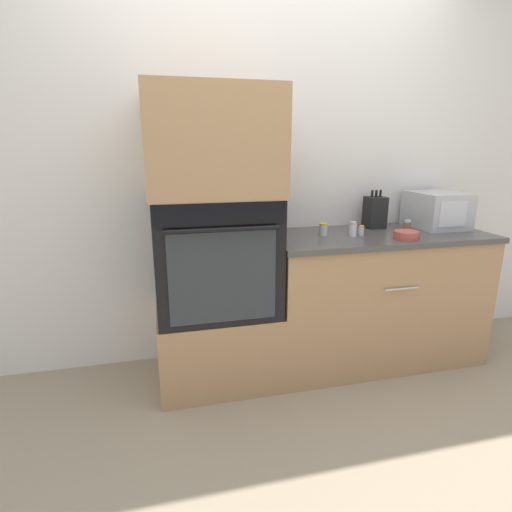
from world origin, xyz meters
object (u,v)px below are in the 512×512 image
Objects in this scene: condiment_jar_mid at (353,229)px; condiment_jar_far at (361,231)px; wall_oven at (215,254)px; microwave at (436,210)px; condiment_jar_near at (407,225)px; knife_block at (375,212)px; condiment_jar_back at (323,230)px; bowl at (406,235)px.

condiment_jar_far is (0.06, 0.01, -0.01)m from condiment_jar_mid.
microwave is (1.53, 0.09, 0.19)m from wall_oven.
wall_oven is 1.28m from condiment_jar_near.
knife_block is 0.30m from condiment_jar_far.
condiment_jar_far is (0.91, -0.03, 0.10)m from wall_oven.
condiment_jar_back is (-0.44, -0.16, -0.07)m from knife_block.
bowl is at bearing -145.88° from microwave.
wall_oven is 7.55× the size of condiment_jar_mid.
wall_oven is 4.64× the size of bowl.
condiment_jar_near is at bearing -167.21° from microwave.
wall_oven reaches higher than bowl.
condiment_jar_far is at bearing -12.81° from condiment_jar_back.
bowl is (0.01, -0.36, -0.08)m from knife_block.
microwave reaches higher than bowl.
wall_oven reaches higher than condiment_jar_near.
condiment_jar_near is 0.43m from condiment_jar_mid.
microwave is 0.27m from condiment_jar_near.
bowl is (1.13, -0.18, 0.09)m from wall_oven.
condiment_jar_mid is at bearing -169.58° from condiment_jar_far.
condiment_jar_near is 0.90× the size of condiment_jar_back.
wall_oven is 0.69m from condiment_jar_back.
condiment_jar_back reaches higher than condiment_jar_near.
condiment_jar_far is (-0.37, -0.07, -0.00)m from condiment_jar_near.
condiment_jar_mid is at bearing 153.92° from bowl.
condiment_jar_back is (-0.85, -0.07, -0.08)m from microwave.
bowl is (-0.40, -0.27, -0.10)m from microwave.
knife_block is 0.47m from condiment_jar_back.
knife_block is at bearing 137.91° from condiment_jar_near.
wall_oven is at bearing 170.81° from bowl.
microwave is 2.54× the size of bowl.
condiment_jar_far is (-0.62, -0.12, -0.09)m from microwave.
condiment_jar_near is at bearing 1.40° from condiment_jar_back.
bowl is at bearing -24.17° from condiment_jar_back.
microwave reaches higher than condiment_jar_far.
condiment_jar_mid is at bearing -20.83° from condiment_jar_back.
condiment_jar_mid reaches higher than condiment_jar_near.
wall_oven is 1.54m from microwave.
microwave is at bearing 3.40° from wall_oven.
knife_block is (-0.41, 0.08, -0.01)m from microwave.
wall_oven is 9.80× the size of condiment_jar_near.
condiment_jar_far is 0.24m from condiment_jar_back.
knife_block is 3.28× the size of condiment_jar_back.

